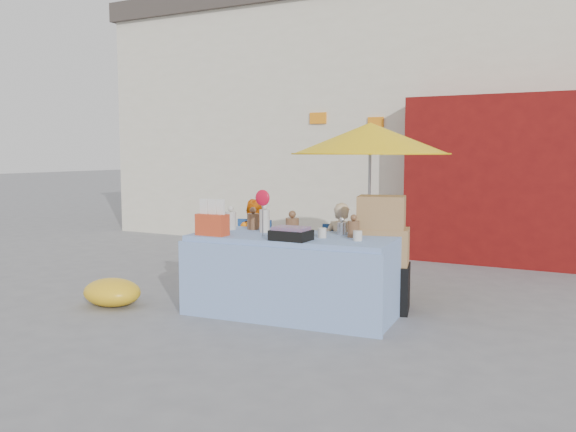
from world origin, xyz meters
The scene contains 10 objects.
ground centered at (0.00, 0.00, 0.00)m, with size 80.00×80.00×0.00m, color slate.
backdrop centered at (0.52, 7.52, 3.10)m, with size 14.00×8.00×7.80m.
market_table centered at (0.58, 0.10, 0.44)m, with size 2.30×1.22×1.34m.
chair_left centered at (-0.58, 1.07, 0.26)m, with size 0.53×0.53×0.85m.
chair_right centered at (0.67, 1.07, 0.26)m, with size 0.53×0.53×0.85m.
vendor_orange centered at (-0.58, 1.20, 0.56)m, with size 0.55×0.43×1.13m, color orange.
vendor_beige centered at (0.67, 1.20, 0.56)m, with size 0.41×0.27×1.13m, color beige.
umbrella centered at (0.97, 1.35, 1.89)m, with size 1.90×1.90×2.09m.
box_stack centered at (1.38, 0.69, 0.58)m, with size 0.67×0.59×1.27m.
tarp_bundle centered at (-1.39, -0.56, 0.16)m, with size 0.69×0.56×0.31m, color yellow.
Camera 1 is at (3.56, -5.59, 1.74)m, focal length 38.00 mm.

